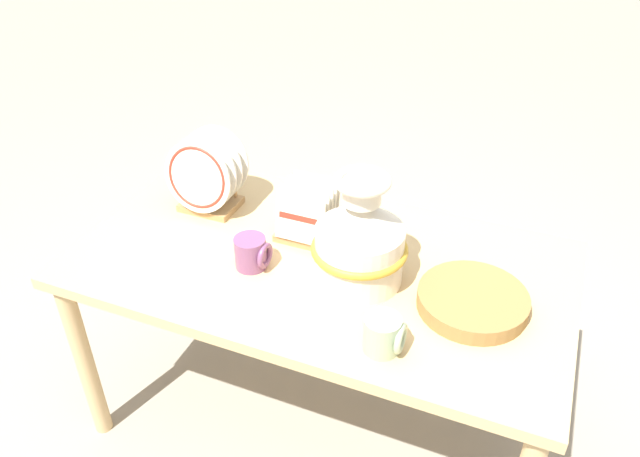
{
  "coord_description": "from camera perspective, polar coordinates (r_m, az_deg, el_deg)",
  "views": [
    {
      "loc": [
        0.54,
        -1.32,
        1.77
      ],
      "look_at": [
        0.0,
        0.0,
        0.78
      ],
      "focal_mm": 35.0,
      "sensor_mm": 36.0,
      "label": 1
    }
  ],
  "objects": [
    {
      "name": "ground_plane",
      "position": [
        2.27,
        -0.0,
        -16.5
      ],
      "size": [
        14.0,
        14.0,
        0.0
      ],
      "primitive_type": "plane",
      "color": "gray"
    },
    {
      "name": "display_table",
      "position": [
        1.84,
        -0.0,
        -4.76
      ],
      "size": [
        1.42,
        0.77,
        0.67
      ],
      "color": "tan",
      "rests_on": "ground_plane"
    },
    {
      "name": "ceramic_vase",
      "position": [
        1.65,
        3.66,
        -0.96
      ],
      "size": [
        0.26,
        0.26,
        0.32
      ],
      "color": "silver",
      "rests_on": "display_table"
    },
    {
      "name": "dish_rack_round_plates",
      "position": [
        1.99,
        -10.36,
        4.54
      ],
      "size": [
        0.23,
        0.16,
        0.25
      ],
      "color": "tan",
      "rests_on": "display_table"
    },
    {
      "name": "dish_rack_square_plates",
      "position": [
        1.86,
        -1.09,
        0.97
      ],
      "size": [
        0.18,
        0.15,
        0.18
      ],
      "color": "tan",
      "rests_on": "display_table"
    },
    {
      "name": "wicker_charger_stack",
      "position": [
        1.67,
        13.77,
        -6.44
      ],
      "size": [
        0.29,
        0.29,
        0.04
      ],
      "color": "olive",
      "rests_on": "display_table"
    },
    {
      "name": "mug_plum_glaze",
      "position": [
        1.75,
        -6.23,
        -2.23
      ],
      "size": [
        0.1,
        0.09,
        0.09
      ],
      "color": "#7A4770",
      "rests_on": "display_table"
    },
    {
      "name": "mug_sage_glaze",
      "position": [
        1.51,
        5.88,
        -9.62
      ],
      "size": [
        0.1,
        0.09,
        0.09
      ],
      "color": "#9EB28E",
      "rests_on": "display_table"
    }
  ]
}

